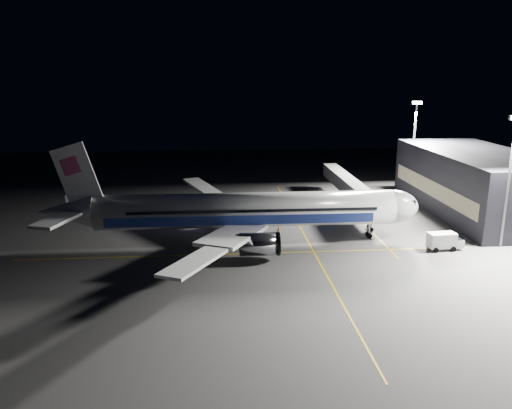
{
  "coord_description": "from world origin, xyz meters",
  "views": [
    {
      "loc": [
        -4.66,
        -77.46,
        26.71
      ],
      "look_at": [
        1.6,
        0.57,
        6.0
      ],
      "focal_mm": 35.0,
      "sensor_mm": 36.0,
      "label": 1
    }
  ],
  "objects_px": {
    "jet_bridge": "(350,187)",
    "floodlight_mast_south": "(510,170)",
    "safety_cone_a": "(243,226)",
    "safety_cone_c": "(273,217)",
    "safety_cone_b": "(279,228)",
    "floodlight_mast_north": "(414,138)",
    "service_truck": "(445,241)",
    "baggage_tug": "(198,209)",
    "airliner": "(240,211)"
  },
  "relations": [
    {
      "from": "airliner",
      "to": "safety_cone_c",
      "type": "height_order",
      "value": "airliner"
    },
    {
      "from": "floodlight_mast_north",
      "to": "service_truck",
      "type": "relative_size",
      "value": 3.71
    },
    {
      "from": "jet_bridge",
      "to": "floodlight_mast_south",
      "type": "xyz_separation_m",
      "value": [
        18.0,
        -24.07,
        7.79
      ]
    },
    {
      "from": "safety_cone_a",
      "to": "safety_cone_b",
      "type": "xyz_separation_m",
      "value": [
        6.21,
        -2.04,
        0.03
      ]
    },
    {
      "from": "floodlight_mast_south",
      "to": "safety_cone_b",
      "type": "relative_size",
      "value": 31.06
    },
    {
      "from": "floodlight_mast_north",
      "to": "safety_cone_a",
      "type": "height_order",
      "value": "floodlight_mast_north"
    },
    {
      "from": "safety_cone_a",
      "to": "safety_cone_b",
      "type": "relative_size",
      "value": 0.92
    },
    {
      "from": "jet_bridge",
      "to": "floodlight_mast_south",
      "type": "height_order",
      "value": "floodlight_mast_south"
    },
    {
      "from": "floodlight_mast_south",
      "to": "safety_cone_b",
      "type": "bearing_deg",
      "value": 161.43
    },
    {
      "from": "airliner",
      "to": "floodlight_mast_south",
      "type": "bearing_deg",
      "value": -8.33
    },
    {
      "from": "safety_cone_a",
      "to": "safety_cone_c",
      "type": "distance_m",
      "value": 8.09
    },
    {
      "from": "floodlight_mast_north",
      "to": "baggage_tug",
      "type": "height_order",
      "value": "floodlight_mast_north"
    },
    {
      "from": "safety_cone_b",
      "to": "safety_cone_c",
      "type": "bearing_deg",
      "value": 91.52
    },
    {
      "from": "jet_bridge",
      "to": "service_truck",
      "type": "xyz_separation_m",
      "value": [
        8.43,
        -24.74,
        -3.11
      ]
    },
    {
      "from": "floodlight_mast_south",
      "to": "safety_cone_b",
      "type": "xyz_separation_m",
      "value": [
        -34.0,
        11.42,
        -12.04
      ]
    },
    {
      "from": "floodlight_mast_south",
      "to": "safety_cone_a",
      "type": "distance_m",
      "value": 44.09
    },
    {
      "from": "safety_cone_b",
      "to": "safety_cone_a",
      "type": "bearing_deg",
      "value": 161.8
    },
    {
      "from": "safety_cone_a",
      "to": "floodlight_mast_north",
      "type": "bearing_deg",
      "value": 31.39
    },
    {
      "from": "airliner",
      "to": "safety_cone_b",
      "type": "bearing_deg",
      "value": 37.41
    },
    {
      "from": "floodlight_mast_north",
      "to": "safety_cone_c",
      "type": "distance_m",
      "value": 41.0
    },
    {
      "from": "baggage_tug",
      "to": "safety_cone_c",
      "type": "bearing_deg",
      "value": -1.05
    },
    {
      "from": "jet_bridge",
      "to": "floodlight_mast_north",
      "type": "bearing_deg",
      "value": 37.74
    },
    {
      "from": "floodlight_mast_north",
      "to": "floodlight_mast_south",
      "type": "relative_size",
      "value": 1.0
    },
    {
      "from": "safety_cone_a",
      "to": "airliner",
      "type": "bearing_deg",
      "value": -96.61
    },
    {
      "from": "jet_bridge",
      "to": "service_truck",
      "type": "height_order",
      "value": "jet_bridge"
    },
    {
      "from": "safety_cone_c",
      "to": "safety_cone_b",
      "type": "bearing_deg",
      "value": -88.48
    },
    {
      "from": "jet_bridge",
      "to": "airliner",
      "type": "bearing_deg",
      "value": -141.96
    },
    {
      "from": "airliner",
      "to": "jet_bridge",
      "type": "relative_size",
      "value": 1.79
    },
    {
      "from": "floodlight_mast_north",
      "to": "baggage_tug",
      "type": "distance_m",
      "value": 51.91
    },
    {
      "from": "floodlight_mast_north",
      "to": "baggage_tug",
      "type": "bearing_deg",
      "value": -163.7
    },
    {
      "from": "safety_cone_a",
      "to": "safety_cone_c",
      "type": "xyz_separation_m",
      "value": [
        6.02,
        5.41,
        -0.01
      ]
    },
    {
      "from": "safety_cone_c",
      "to": "floodlight_mast_north",
      "type": "bearing_deg",
      "value": 29.21
    },
    {
      "from": "floodlight_mast_north",
      "to": "safety_cone_a",
      "type": "relative_size",
      "value": 33.9
    },
    {
      "from": "safety_cone_a",
      "to": "safety_cone_b",
      "type": "distance_m",
      "value": 6.54
    },
    {
      "from": "floodlight_mast_north",
      "to": "floodlight_mast_south",
      "type": "bearing_deg",
      "value": -90.0
    },
    {
      "from": "jet_bridge",
      "to": "safety_cone_a",
      "type": "distance_m",
      "value": 24.98
    },
    {
      "from": "floodlight_mast_south",
      "to": "service_truck",
      "type": "distance_m",
      "value": 14.52
    },
    {
      "from": "airliner",
      "to": "baggage_tug",
      "type": "height_order",
      "value": "airliner"
    },
    {
      "from": "jet_bridge",
      "to": "safety_cone_a",
      "type": "bearing_deg",
      "value": -154.49
    },
    {
      "from": "airliner",
      "to": "jet_bridge",
      "type": "bearing_deg",
      "value": 38.04
    },
    {
      "from": "jet_bridge",
      "to": "floodlight_mast_south",
      "type": "bearing_deg",
      "value": -53.21
    },
    {
      "from": "floodlight_mast_south",
      "to": "safety_cone_a",
      "type": "relative_size",
      "value": 33.9
    },
    {
      "from": "floodlight_mast_south",
      "to": "safety_cone_b",
      "type": "distance_m",
      "value": 37.83
    },
    {
      "from": "floodlight_mast_south",
      "to": "safety_cone_a",
      "type": "xyz_separation_m",
      "value": [
        -40.21,
        13.47,
        -12.07
      ]
    },
    {
      "from": "airliner",
      "to": "jet_bridge",
      "type": "distance_m",
      "value": 29.31
    },
    {
      "from": "safety_cone_b",
      "to": "baggage_tug",
      "type": "bearing_deg",
      "value": 139.62
    },
    {
      "from": "jet_bridge",
      "to": "baggage_tug",
      "type": "distance_m",
      "value": 30.8
    },
    {
      "from": "floodlight_mast_south",
      "to": "baggage_tug",
      "type": "xyz_separation_m",
      "value": [
        -48.56,
        23.8,
        -11.64
      ]
    },
    {
      "from": "airliner",
      "to": "floodlight_mast_north",
      "type": "distance_m",
      "value": 52.56
    },
    {
      "from": "airliner",
      "to": "floodlight_mast_north",
      "type": "xyz_separation_m",
      "value": [
        41.08,
        31.99,
        7.21
      ]
    }
  ]
}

